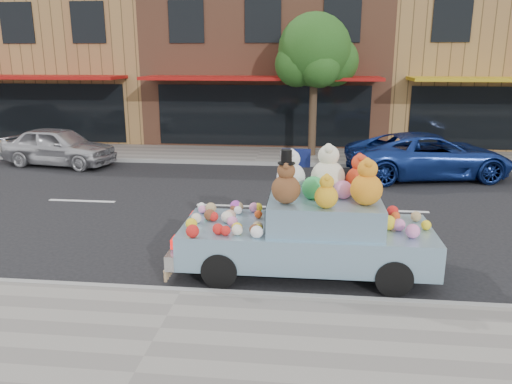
# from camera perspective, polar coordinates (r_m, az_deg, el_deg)

# --- Properties ---
(ground) EXTENTS (120.00, 120.00, 0.00)m
(ground) POSITION_cam_1_polar(r_m,az_deg,el_deg) (12.75, -2.81, -1.60)
(ground) COLOR black
(ground) RESTS_ON ground
(near_sidewalk) EXTENTS (60.00, 3.00, 0.12)m
(near_sidewalk) POSITION_cam_1_polar(r_m,az_deg,el_deg) (6.92, -11.74, -16.77)
(near_sidewalk) COLOR gray
(near_sidewalk) RESTS_ON ground
(far_sidewalk) EXTENTS (60.00, 3.00, 0.12)m
(far_sidewalk) POSITION_cam_1_polar(r_m,az_deg,el_deg) (19.00, 0.30, 4.22)
(far_sidewalk) COLOR gray
(far_sidewalk) RESTS_ON ground
(near_kerb) EXTENTS (60.00, 0.12, 0.13)m
(near_kerb) POSITION_cam_1_polar(r_m,az_deg,el_deg) (8.17, -8.48, -11.29)
(near_kerb) COLOR gray
(near_kerb) RESTS_ON ground
(far_kerb) EXTENTS (60.00, 0.12, 0.13)m
(far_kerb) POSITION_cam_1_polar(r_m,az_deg,el_deg) (17.54, -0.22, 3.31)
(far_kerb) COLOR gray
(far_kerb) RESTS_ON ground
(storefront_left) EXTENTS (10.00, 9.80, 7.30)m
(storefront_left) POSITION_cam_1_polar(r_m,az_deg,el_deg) (26.84, -20.77, 14.19)
(storefront_left) COLOR olive
(storefront_left) RESTS_ON ground
(storefront_mid) EXTENTS (10.00, 9.80, 7.30)m
(storefront_mid) POSITION_cam_1_polar(r_m,az_deg,el_deg) (24.10, 1.75, 15.12)
(storefront_mid) COLOR #8F563C
(storefront_mid) RESTS_ON ground
(storefront_right) EXTENTS (10.00, 9.80, 7.30)m
(storefront_right) POSITION_cam_1_polar(r_m,az_deg,el_deg) (25.32, 25.64, 13.69)
(storefront_right) COLOR olive
(storefront_right) RESTS_ON ground
(street_tree) EXTENTS (3.00, 2.70, 5.22)m
(street_tree) POSITION_cam_1_polar(r_m,az_deg,el_deg) (18.60, 6.78, 15.14)
(street_tree) COLOR #38281C
(street_tree) RESTS_ON ground
(car_silver) EXTENTS (4.17, 2.24, 1.35)m
(car_silver) POSITION_cam_1_polar(r_m,az_deg,el_deg) (18.69, -21.62, 4.88)
(car_silver) COLOR #BABABF
(car_silver) RESTS_ON ground
(car_blue) EXTENTS (5.40, 3.24, 1.40)m
(car_blue) POSITION_cam_1_polar(r_m,az_deg,el_deg) (16.50, 19.17, 3.96)
(car_blue) COLOR navy
(car_blue) RESTS_ON ground
(art_car) EXTENTS (4.50, 1.79, 2.24)m
(art_car) POSITION_cam_1_polar(r_m,az_deg,el_deg) (8.74, 6.08, -4.05)
(art_car) COLOR black
(art_car) RESTS_ON ground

